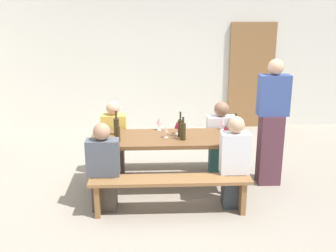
{
  "coord_description": "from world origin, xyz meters",
  "views": [
    {
      "loc": [
        -0.23,
        -5.12,
        2.45
      ],
      "look_at": [
        0.0,
        0.0,
        0.9
      ],
      "focal_mm": 43.63,
      "sensor_mm": 36.0,
      "label": 1
    }
  ],
  "objects": [
    {
      "name": "ground_plane",
      "position": [
        0.0,
        0.0,
        0.0
      ],
      "size": [
        24.0,
        24.0,
        0.0
      ],
      "primitive_type": "plane",
      "color": "gray"
    },
    {
      "name": "tasting_table",
      "position": [
        0.0,
        0.0,
        0.67
      ],
      "size": [
        2.04,
        0.74,
        0.75
      ],
      "color": "brown",
      "rests_on": "ground"
    },
    {
      "name": "wooden_door",
      "position": [
        1.8,
        2.91,
        1.05
      ],
      "size": [
        0.9,
        0.06,
        2.1
      ],
      "primitive_type": "cube",
      "color": "olive",
      "rests_on": "ground"
    },
    {
      "name": "wine_bottle_0",
      "position": [
        -0.68,
        0.11,
        0.87
      ],
      "size": [
        0.07,
        0.07,
        0.33
      ],
      "color": "#332814",
      "rests_on": "tasting_table"
    },
    {
      "name": "seated_guest_far_1",
      "position": [
        0.8,
        0.52,
        0.52
      ],
      "size": [
        0.41,
        0.24,
        1.1
      ],
      "rotation": [
        0.0,
        0.0,
        -1.57
      ],
      "color": "#285654",
      "rests_on": "ground"
    },
    {
      "name": "wine_glass_0",
      "position": [
        0.75,
        -0.07,
        0.87
      ],
      "size": [
        0.06,
        0.06,
        0.17
      ],
      "color": "silver",
      "rests_on": "tasting_table"
    },
    {
      "name": "bench_near",
      "position": [
        0.0,
        -0.67,
        0.35
      ],
      "size": [
        1.94,
        0.3,
        0.45
      ],
      "color": "olive",
      "rests_on": "ground"
    },
    {
      "name": "wine_bottle_3",
      "position": [
        0.89,
        -0.01,
        0.87
      ],
      "size": [
        0.07,
        0.07,
        0.31
      ],
      "color": "#234C2D",
      "rests_on": "tasting_table"
    },
    {
      "name": "seated_guest_far_0",
      "position": [
        -0.76,
        0.52,
        0.53
      ],
      "size": [
        0.35,
        0.24,
        1.12
      ],
      "rotation": [
        0.0,
        0.0,
        -1.57
      ],
      "color": "#493A34",
      "rests_on": "ground"
    },
    {
      "name": "wine_bottle_4",
      "position": [
        0.19,
        -0.13,
        0.87
      ],
      "size": [
        0.07,
        0.07,
        0.3
      ],
      "color": "#332814",
      "rests_on": "tasting_table"
    },
    {
      "name": "wine_bottle_1",
      "position": [
        -0.65,
        -0.14,
        0.86
      ],
      "size": [
        0.06,
        0.06,
        0.29
      ],
      "color": "#332814",
      "rests_on": "tasting_table"
    },
    {
      "name": "seated_guest_near_0",
      "position": [
        -0.81,
        -0.52,
        0.52
      ],
      "size": [
        0.39,
        0.24,
        1.1
      ],
      "rotation": [
        0.0,
        0.0,
        1.57
      ],
      "color": "#4D4339",
      "rests_on": "ground"
    },
    {
      "name": "wine_glass_1",
      "position": [
        0.77,
        0.29,
        0.86
      ],
      "size": [
        0.07,
        0.07,
        0.16
      ],
      "color": "silver",
      "rests_on": "tasting_table"
    },
    {
      "name": "wine_bottle_2",
      "position": [
        0.16,
        -0.01,
        0.88
      ],
      "size": [
        0.06,
        0.06,
        0.34
      ],
      "color": "#332814",
      "rests_on": "tasting_table"
    },
    {
      "name": "wine_glass_3",
      "position": [
        -0.03,
        -0.03,
        0.86
      ],
      "size": [
        0.06,
        0.06,
        0.15
      ],
      "color": "silver",
      "rests_on": "tasting_table"
    },
    {
      "name": "wine_glass_4",
      "position": [
        -0.11,
        0.31,
        0.88
      ],
      "size": [
        0.06,
        0.06,
        0.18
      ],
      "color": "silver",
      "rests_on": "tasting_table"
    },
    {
      "name": "seated_guest_near_1",
      "position": [
        0.79,
        -0.52,
        0.56
      ],
      "size": [
        0.35,
        0.24,
        1.16
      ],
      "rotation": [
        0.0,
        0.0,
        1.57
      ],
      "color": "#343B40",
      "rests_on": "ground"
    },
    {
      "name": "wine_glass_2",
      "position": [
        0.13,
        0.13,
        0.87
      ],
      "size": [
        0.08,
        0.08,
        0.18
      ],
      "color": "silver",
      "rests_on": "tasting_table"
    },
    {
      "name": "back_wall",
      "position": [
        0.0,
        3.05,
        1.6
      ],
      "size": [
        14.0,
        0.2,
        3.2
      ],
      "primitive_type": "cube",
      "color": "silver",
      "rests_on": "ground"
    },
    {
      "name": "standing_host",
      "position": [
        1.42,
        0.14,
        0.85
      ],
      "size": [
        0.41,
        0.24,
        1.75
      ],
      "rotation": [
        0.0,
        0.0,
        3.14
      ],
      "color": "#552F3B",
      "rests_on": "ground"
    },
    {
      "name": "bench_far",
      "position": [
        0.0,
        0.67,
        0.35
      ],
      "size": [
        1.94,
        0.3,
        0.45
      ],
      "color": "olive",
      "rests_on": "ground"
    }
  ]
}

